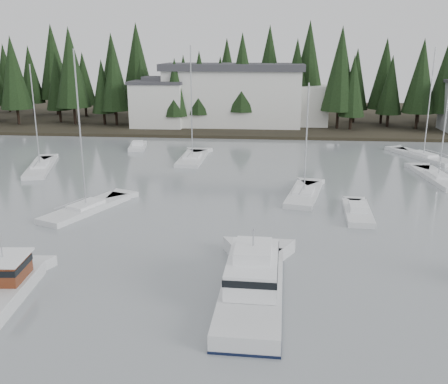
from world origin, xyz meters
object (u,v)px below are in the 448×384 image
object	(u,v)px
runabout_1	(358,214)
cabin_cruiser_center	(252,287)
house_west	(158,103)
sailboat_0	(86,210)
runabout_3	(138,147)
sailboat_9	(40,169)
harbor_inn	(244,96)
sailboat_7	(423,158)
sailboat_6	(438,179)
sailboat_10	(192,160)
sailboat_3	(304,196)

from	to	relation	value
runabout_1	cabin_cruiser_center	bearing A→B (deg)	155.00
house_west	runabout_1	xyz separation A→B (m)	(27.64, -45.87, -4.52)
sailboat_0	runabout_3	size ratio (longest dim) A/B	2.40
sailboat_9	cabin_cruiser_center	bearing A→B (deg)	-154.45
harbor_inn	runabout_3	bearing A→B (deg)	-123.83
house_west	sailboat_7	bearing A→B (deg)	-27.90
sailboat_7	sailboat_0	bearing A→B (deg)	101.11
cabin_cruiser_center	harbor_inn	bearing A→B (deg)	5.16
sailboat_6	sailboat_7	distance (m)	11.58
sailboat_6	sailboat_9	world-z (taller)	sailboat_9
runabout_3	sailboat_10	bearing A→B (deg)	-137.85
harbor_inn	cabin_cruiser_center	size ratio (longest dim) A/B	2.60
house_west	harbor_inn	xyz separation A→B (m)	(15.04, 3.34, 1.12)
cabin_cruiser_center	sailboat_10	xyz separation A→B (m)	(-9.14, 36.47, -0.64)
sailboat_0	sailboat_7	bearing A→B (deg)	-32.17
sailboat_9	sailboat_0	bearing A→B (deg)	-159.44
sailboat_7	sailboat_9	distance (m)	48.77
harbor_inn	sailboat_0	bearing A→B (deg)	-102.70
sailboat_7	sailboat_10	distance (m)	30.44
runabout_3	harbor_inn	bearing A→B (deg)	-43.26
runabout_3	house_west	bearing A→B (deg)	-6.97
sailboat_10	runabout_3	world-z (taller)	sailboat_10
house_west	sailboat_6	world-z (taller)	sailboat_6
sailboat_0	runabout_3	distance (m)	29.10
runabout_1	runabout_3	xyz separation A→B (m)	(-26.87, 27.91, -0.00)
sailboat_3	harbor_inn	bearing A→B (deg)	21.99
sailboat_10	sailboat_9	bearing A→B (deg)	111.88
sailboat_0	runabout_3	xyz separation A→B (m)	(-2.95, 28.95, 0.05)
sailboat_3	sailboat_9	distance (m)	32.03
harbor_inn	sailboat_3	bearing A→B (deg)	-79.33
sailboat_3	sailboat_7	world-z (taller)	sailboat_7
sailboat_7	runabout_3	xyz separation A→B (m)	(-39.34, 3.29, 0.05)
sailboat_9	sailboat_10	world-z (taller)	sailboat_10
sailboat_0	sailboat_10	world-z (taller)	sailboat_10
runabout_3	runabout_1	bearing A→B (deg)	-145.53
house_west	sailboat_10	xyz separation A→B (m)	(9.93, -25.21, -4.57)
harbor_inn	runabout_1	world-z (taller)	harbor_inn
sailboat_9	sailboat_6	bearing A→B (deg)	-107.20
sailboat_6	sailboat_0	bearing A→B (deg)	107.13
sailboat_0	sailboat_9	world-z (taller)	sailboat_0
house_west	sailboat_6	distance (m)	50.71
house_west	sailboat_0	world-z (taller)	sailboat_0
cabin_cruiser_center	house_west	bearing A→B (deg)	18.79
runabout_1	sailboat_9	bearing A→B (deg)	71.73
sailboat_7	sailboat_10	world-z (taller)	sailboat_10
cabin_cruiser_center	sailboat_6	xyz separation A→B (m)	(19.41, 28.98, -0.67)
sailboat_3	runabout_3	size ratio (longest dim) A/B	1.90
sailboat_10	sailboat_7	bearing A→B (deg)	-81.54
sailboat_6	sailboat_7	xyz separation A→B (m)	(1.63, 11.47, 0.03)
sailboat_0	harbor_inn	bearing A→B (deg)	9.94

